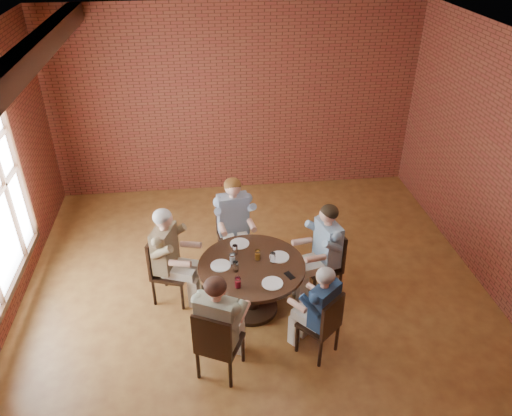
{
  "coord_description": "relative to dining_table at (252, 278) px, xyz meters",
  "views": [
    {
      "loc": [
        -0.64,
        -4.98,
        4.7
      ],
      "look_at": [
        0.07,
        1.0,
        1.01
      ],
      "focal_mm": 35.0,
      "sensor_mm": 36.0,
      "label": 1
    }
  ],
  "objects": [
    {
      "name": "glass_c",
      "position": [
        -0.19,
        0.25,
        0.29
      ],
      "size": [
        0.07,
        0.07,
        0.14
      ],
      "primitive_type": "cylinder",
      "color": "white",
      "rests_on": "dining_table"
    },
    {
      "name": "glass_b",
      "position": [
        0.09,
        0.11,
        0.29
      ],
      "size": [
        0.07,
        0.07,
        0.14
      ],
      "primitive_type": "cylinder",
      "color": "white",
      "rests_on": "dining_table"
    },
    {
      "name": "chair_b",
      "position": [
        -0.15,
        1.15,
        -0.0
      ],
      "size": [
        0.52,
        0.52,
        0.98
      ],
      "rotation": [
        0.0,
        0.0,
        0.13
      ],
      "color": "black",
      "rests_on": "floor"
    },
    {
      "name": "glass_a",
      "position": [
        0.28,
        0.03,
        0.29
      ],
      "size": [
        0.07,
        0.07,
        0.14
      ],
      "primitive_type": "cylinder",
      "color": "white",
      "rests_on": "dining_table"
    },
    {
      "name": "chair_e",
      "position": [
        0.76,
        -0.88,
        -0.03
      ],
      "size": [
        0.57,
        0.57,
        0.91
      ],
      "rotation": [
        0.0,
        0.0,
        3.85
      ],
      "color": "black",
      "rests_on": "floor"
    },
    {
      "name": "diner_d",
      "position": [
        -0.47,
        -0.97,
        0.17
      ],
      "size": [
        0.81,
        0.87,
        1.4
      ],
      "primitive_type": null,
      "rotation": [
        0.0,
        0.0,
        2.69
      ],
      "color": "tan",
      "rests_on": "floor"
    },
    {
      "name": "dining_table",
      "position": [
        0.0,
        0.0,
        0.0
      ],
      "size": [
        1.38,
        1.38,
        0.75
      ],
      "color": "black",
      "rests_on": "floor"
    },
    {
      "name": "plate_d",
      "position": [
        0.21,
        -0.4,
        0.23
      ],
      "size": [
        0.26,
        0.26,
        0.01
      ],
      "primitive_type": "cylinder",
      "color": "white",
      "rests_on": "dining_table"
    },
    {
      "name": "ceiling",
      "position": [
        0.1,
        -0.04,
        2.87
      ],
      "size": [
        7.0,
        7.0,
        0.0
      ],
      "primitive_type": "plane",
      "rotation": [
        3.14,
        0.0,
        0.0
      ],
      "color": "white",
      "rests_on": "wall_back"
    },
    {
      "name": "diner_b",
      "position": [
        -0.14,
        1.06,
        0.18
      ],
      "size": [
        0.66,
        0.78,
        1.41
      ],
      "primitive_type": null,
      "rotation": [
        0.0,
        0.0,
        0.13
      ],
      "color": "gray",
      "rests_on": "floor"
    },
    {
      "name": "diner_e",
      "position": [
        0.7,
        -0.82,
        0.11
      ],
      "size": [
        0.78,
        0.79,
        1.28
      ],
      "primitive_type": null,
      "rotation": [
        0.0,
        0.0,
        3.85
      ],
      "color": "navy",
      "rests_on": "floor"
    },
    {
      "name": "plate_a",
      "position": [
        0.38,
        0.12,
        0.23
      ],
      "size": [
        0.26,
        0.26,
        0.01
      ],
      "primitive_type": "cylinder",
      "color": "white",
      "rests_on": "dining_table"
    },
    {
      "name": "smartphone",
      "position": [
        0.44,
        -0.27,
        0.23
      ],
      "size": [
        0.13,
        0.17,
        0.01
      ],
      "primitive_type": "cube",
      "rotation": [
        0.0,
        0.0,
        0.43
      ],
      "color": "black",
      "rests_on": "dining_table"
    },
    {
      "name": "chair_a",
      "position": [
        1.09,
        0.28,
        -0.01
      ],
      "size": [
        0.56,
        0.56,
        0.97
      ],
      "rotation": [
        0.0,
        0.0,
        -1.32
      ],
      "color": "black",
      "rests_on": "floor"
    },
    {
      "name": "chair_c",
      "position": [
        -1.14,
        0.4,
        -0.0
      ],
      "size": [
        0.59,
        0.59,
        0.98
      ],
      "rotation": [
        0.0,
        0.0,
        1.23
      ],
      "color": "black",
      "rests_on": "floor"
    },
    {
      "name": "wall_back",
      "position": [
        0.1,
        3.46,
        1.17
      ],
      "size": [
        7.0,
        0.0,
        7.0
      ],
      "primitive_type": "plane",
      "rotation": [
        1.57,
        0.0,
        0.0
      ],
      "color": "brown",
      "rests_on": "ground"
    },
    {
      "name": "chair_d",
      "position": [
        -0.51,
        -1.06,
        -0.0
      ],
      "size": [
        0.61,
        0.61,
        0.97
      ],
      "rotation": [
        0.0,
        0.0,
        2.69
      ],
      "color": "black",
      "rests_on": "floor"
    },
    {
      "name": "glass_f",
      "position": [
        -0.21,
        -0.41,
        0.29
      ],
      "size": [
        0.07,
        0.07,
        0.14
      ],
      "primitive_type": "cylinder",
      "color": "white",
      "rests_on": "dining_table"
    },
    {
      "name": "diner_c",
      "position": [
        -1.05,
        0.37,
        0.18
      ],
      "size": [
        0.86,
        0.78,
        1.41
      ],
      "primitive_type": null,
      "rotation": [
        0.0,
        0.0,
        1.23
      ],
      "color": "brown",
      "rests_on": "floor"
    },
    {
      "name": "floor",
      "position": [
        0.1,
        -0.04,
        -0.53
      ],
      "size": [
        7.0,
        7.0,
        0.0
      ],
      "primitive_type": "plane",
      "color": "#A06C31",
      "rests_on": "ground"
    },
    {
      "name": "diner_a",
      "position": [
        0.99,
        0.26,
        0.17
      ],
      "size": [
        0.81,
        0.72,
        1.4
      ],
      "primitive_type": null,
      "rotation": [
        0.0,
        0.0,
        -1.32
      ],
      "color": "teal",
      "rests_on": "floor"
    },
    {
      "name": "ceiling_beam",
      "position": [
        -2.35,
        -0.04,
        2.74
      ],
      "size": [
        0.22,
        6.9,
        0.26
      ],
      "primitive_type": "cube",
      "color": "black",
      "rests_on": "ceiling"
    },
    {
      "name": "plate_c",
      "position": [
        -0.39,
        0.03,
        0.23
      ],
      "size": [
        0.26,
        0.26,
        0.01
      ],
      "primitive_type": "cylinder",
      "color": "white",
      "rests_on": "dining_table"
    },
    {
      "name": "glass_e",
      "position": [
        -0.21,
        -0.09,
        0.29
      ],
      "size": [
        0.07,
        0.07,
        0.14
      ],
      "primitive_type": "cylinder",
      "color": "white",
      "rests_on": "dining_table"
    },
    {
      "name": "plate_b",
      "position": [
        -0.11,
        0.48,
        0.23
      ],
      "size": [
        0.26,
        0.26,
        0.01
      ],
      "primitive_type": "cylinder",
      "color": "white",
      "rests_on": "dining_table"
    },
    {
      "name": "glass_d",
      "position": [
        -0.24,
        0.07,
        0.29
      ],
      "size": [
        0.07,
        0.07,
        0.14
      ],
      "primitive_type": "cylinder",
      "color": "white",
      "rests_on": "dining_table"
    }
  ]
}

